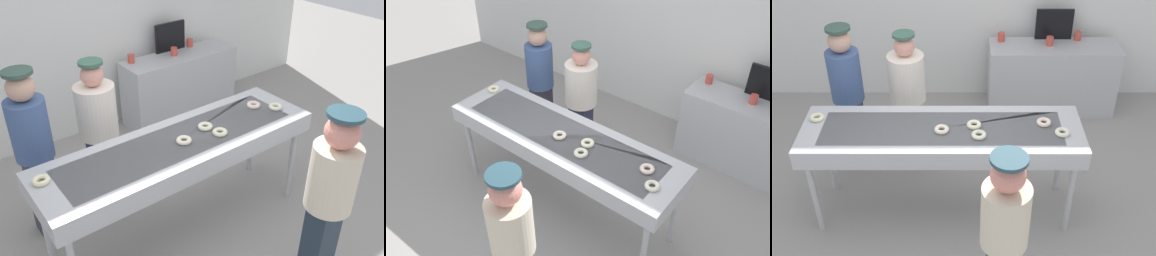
# 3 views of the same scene
# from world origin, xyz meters

# --- Properties ---
(ground_plane) EXTENTS (16.00, 16.00, 0.00)m
(ground_plane) POSITION_xyz_m (0.00, 0.00, 0.00)
(ground_plane) COLOR #9E9993
(back_wall) EXTENTS (8.00, 0.12, 3.35)m
(back_wall) POSITION_xyz_m (0.00, 2.30, 1.67)
(back_wall) COLOR white
(back_wall) RESTS_ON ground
(fryer_conveyor) EXTENTS (2.54, 0.74, 0.99)m
(fryer_conveyor) POSITION_xyz_m (0.00, 0.00, 0.90)
(fryer_conveyor) COLOR #B7BABF
(fryer_conveyor) RESTS_ON ground
(sugar_donut_0) EXTENTS (0.14, 0.14, 0.04)m
(sugar_donut_0) POSITION_xyz_m (1.07, -0.09, 1.01)
(sugar_donut_0) COLOR white
(sugar_donut_0) RESTS_ON fryer_conveyor
(sugar_donut_1) EXTENTS (0.16, 0.16, 0.04)m
(sugar_donut_1) POSITION_xyz_m (0.33, -0.13, 1.01)
(sugar_donut_1) COLOR #EEEACA
(sugar_donut_1) RESTS_ON fryer_conveyor
(sugar_donut_2) EXTENTS (0.18, 0.18, 0.04)m
(sugar_donut_2) POSITION_xyz_m (0.92, 0.07, 1.01)
(sugar_donut_2) COLOR #FCE0CD
(sugar_donut_2) RESTS_ON fryer_conveyor
(sugar_donut_3) EXTENTS (0.14, 0.14, 0.04)m
(sugar_donut_3) POSITION_xyz_m (-1.15, 0.14, 1.01)
(sugar_donut_3) COLOR #FBF3C5
(sugar_donut_3) RESTS_ON fryer_conveyor
(sugar_donut_4) EXTENTS (0.17, 0.17, 0.04)m
(sugar_donut_4) POSITION_xyz_m (0.00, -0.05, 1.01)
(sugar_donut_4) COLOR white
(sugar_donut_4) RESTS_ON fryer_conveyor
(sugar_donut_5) EXTENTS (0.18, 0.18, 0.04)m
(sugar_donut_5) POSITION_xyz_m (0.29, 0.03, 1.01)
(sugar_donut_5) COLOR #F4F0CA
(sugar_donut_5) RESTS_ON fryer_conveyor
(worker_baker) EXTENTS (0.37, 0.37, 1.55)m
(worker_baker) POSITION_xyz_m (-0.39, 0.79, 0.89)
(worker_baker) COLOR #272A47
(worker_baker) RESTS_ON ground
(worker_assistant) EXTENTS (0.33, 0.33, 1.63)m
(worker_assistant) POSITION_xyz_m (-1.01, 0.76, 0.93)
(worker_assistant) COLOR #33323F
(worker_assistant) RESTS_ON ground
(customer_waiting) EXTENTS (0.35, 0.35, 1.60)m
(customer_waiting) POSITION_xyz_m (0.48, -1.17, 0.92)
(customer_waiting) COLOR #21303D
(customer_waiting) RESTS_ON ground
(prep_counter) EXTENTS (1.59, 0.51, 0.90)m
(prep_counter) POSITION_xyz_m (1.31, 1.85, 0.45)
(prep_counter) COLOR #B7BABF
(prep_counter) RESTS_ON ground
(paper_cup_0) EXTENTS (0.09, 0.09, 0.11)m
(paper_cup_0) POSITION_xyz_m (1.24, 1.87, 0.96)
(paper_cup_0) COLOR #CC4C3F
(paper_cup_0) RESTS_ON prep_counter
(paper_cup_1) EXTENTS (0.09, 0.09, 0.11)m
(paper_cup_1) POSITION_xyz_m (0.66, 1.99, 0.96)
(paper_cup_1) COLOR #CC4C3F
(paper_cup_1) RESTS_ON prep_counter
(menu_display) EXTENTS (0.46, 0.04, 0.39)m
(menu_display) POSITION_xyz_m (1.31, 2.06, 1.10)
(menu_display) COLOR black
(menu_display) RESTS_ON prep_counter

